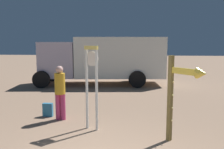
{
  "coord_description": "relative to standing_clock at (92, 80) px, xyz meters",
  "views": [
    {
      "loc": [
        0.61,
        -4.07,
        2.4
      ],
      "look_at": [
        -0.22,
        4.83,
        1.2
      ],
      "focal_mm": 38.91,
      "sensor_mm": 36.0,
      "label": 1
    }
  ],
  "objects": [
    {
      "name": "backpack",
      "position": [
        -1.63,
        1.02,
        -1.18
      ],
      "size": [
        0.32,
        0.18,
        0.43
      ],
      "color": "teal",
      "rests_on": "ground_plane"
    },
    {
      "name": "box_truck_near",
      "position": [
        -0.56,
        7.22,
        0.11
      ],
      "size": [
        7.25,
        3.1,
        2.66
      ],
      "color": "white",
      "rests_on": "ground_plane"
    },
    {
      "name": "arrow_sign",
      "position": [
        2.24,
        -0.85,
        -0.01
      ],
      "size": [
        0.78,
        0.87,
        2.09
      ],
      "color": "olive",
      "rests_on": "ground_plane"
    },
    {
      "name": "standing_clock",
      "position": [
        0.0,
        0.0,
        0.0
      ],
      "size": [
        0.4,
        0.24,
        2.3
      ],
      "color": "silver",
      "rests_on": "ground_plane"
    },
    {
      "name": "person_near_clock",
      "position": [
        -1.12,
        0.73,
        -0.45
      ],
      "size": [
        0.32,
        0.32,
        1.68
      ],
      "color": "#BF366A",
      "rests_on": "ground_plane"
    }
  ]
}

